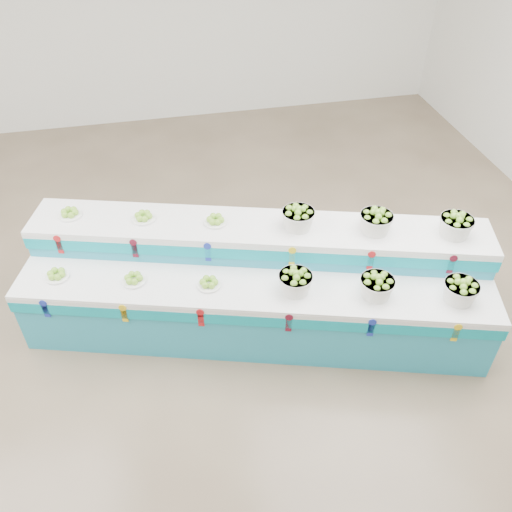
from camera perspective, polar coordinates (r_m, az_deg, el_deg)
name	(u,v)px	position (r m, az deg, el deg)	size (l,w,h in m)	color
ground	(169,346)	(5.33, -9.35, -9.50)	(10.00, 10.00, 0.00)	brown
display_stand	(256,284)	(5.12, 0.00, -3.07)	(4.40, 1.13, 1.02)	teal
plate_lower_left	(56,274)	(5.19, -20.70, -1.83)	(0.22, 0.22, 0.09)	white
plate_lower_mid	(134,278)	(4.94, -13.05, -2.35)	(0.22, 0.22, 0.09)	white
plate_lower_right	(209,282)	(4.79, -5.10, -2.84)	(0.22, 0.22, 0.09)	white
basket_lower_left	(295,282)	(4.69, 4.26, -2.76)	(0.30, 0.30, 0.22)	silver
basket_lower_mid	(377,286)	(4.76, 12.88, -3.16)	(0.30, 0.30, 0.22)	silver
basket_lower_right	(461,290)	(4.93, 21.17, -3.48)	(0.30, 0.30, 0.22)	silver
plate_upper_left	(70,213)	(5.39, -19.45, 4.42)	(0.22, 0.22, 0.09)	white
plate_upper_mid	(143,216)	(5.15, -12.03, 4.22)	(0.22, 0.22, 0.09)	white
plate_upper_right	(215,220)	(5.01, -4.39, 3.94)	(0.22, 0.22, 0.09)	white
basket_upper_left	(298,218)	(4.92, 4.57, 4.13)	(0.30, 0.30, 0.22)	silver
basket_upper_mid	(376,221)	(4.99, 12.80, 3.67)	(0.30, 0.30, 0.22)	silver
basket_upper_right	(456,225)	(5.15, 20.73, 3.14)	(0.30, 0.30, 0.22)	silver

